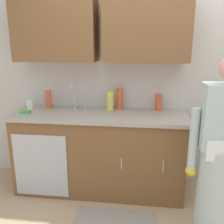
{
  "coord_description": "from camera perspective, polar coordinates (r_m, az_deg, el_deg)",
  "views": [
    {
      "loc": [
        -0.07,
        -1.93,
        1.69
      ],
      "look_at": [
        -0.38,
        0.55,
        1.0
      ],
      "focal_mm": 39.68,
      "sensor_mm": 36.0,
      "label": 1
    }
  ],
  "objects": [
    {
      "name": "person_at_sink",
      "position": [
        2.28,
        23.66,
        -11.94
      ],
      "size": [
        0.55,
        0.34,
        1.62
      ],
      "color": "white",
      "rests_on": "ground"
    },
    {
      "name": "kitchen_wall_with_uppers",
      "position": [
        2.94,
        5.93,
        11.13
      ],
      "size": [
        4.8,
        0.44,
        2.7
      ],
      "color": "beige",
      "rests_on": "ground"
    },
    {
      "name": "bottle_dish_liquid",
      "position": [
        3.09,
        -14.42,
        2.84
      ],
      "size": [
        0.07,
        0.07,
        0.21
      ],
      "primitive_type": "cylinder",
      "color": "#E05933",
      "rests_on": "countertop"
    },
    {
      "name": "bottle_water_short",
      "position": [
        2.93,
        1.77,
        3.05
      ],
      "size": [
        0.08,
        0.08,
        0.25
      ],
      "primitive_type": "cylinder",
      "color": "#E05933",
      "rests_on": "countertop"
    },
    {
      "name": "sponge",
      "position": [
        2.94,
        -19.36,
        0.03
      ],
      "size": [
        0.11,
        0.07,
        0.03
      ],
      "primitive_type": "cube",
      "color": "#4CBF4C",
      "rests_on": "countertop"
    },
    {
      "name": "counter_cabinet",
      "position": [
        2.95,
        -2.97,
        -9.49
      ],
      "size": [
        1.9,
        0.62,
        0.9
      ],
      "color": "brown",
      "rests_on": "ground"
    },
    {
      "name": "cup_by_sink",
      "position": [
        3.12,
        -18.38,
        1.69
      ],
      "size": [
        0.08,
        0.08,
        0.11
      ],
      "primitive_type": "cylinder",
      "color": "white",
      "rests_on": "countertop"
    },
    {
      "name": "sink",
      "position": [
        2.85,
        -8.53,
        -0.32
      ],
      "size": [
        0.5,
        0.36,
        0.35
      ],
      "color": "#B7BABF",
      "rests_on": "counter_cabinet"
    },
    {
      "name": "bottle_soap",
      "position": [
        2.92,
        10.69,
        2.2
      ],
      "size": [
        0.08,
        0.08,
        0.19
      ],
      "primitive_type": "cylinder",
      "color": "#E05933",
      "rests_on": "countertop"
    },
    {
      "name": "countertop",
      "position": [
        2.79,
        -3.04,
        -0.67
      ],
      "size": [
        1.96,
        0.66,
        0.04
      ],
      "primitive_type": "cube",
      "color": "#A8A093",
      "rests_on": "counter_cabinet"
    },
    {
      "name": "bottle_cleaner_spray",
      "position": [
        2.88,
        -0.46,
        2.61
      ],
      "size": [
        0.08,
        0.08,
        0.23
      ],
      "primitive_type": "cylinder",
      "color": "#D8D14C",
      "rests_on": "countertop"
    }
  ]
}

